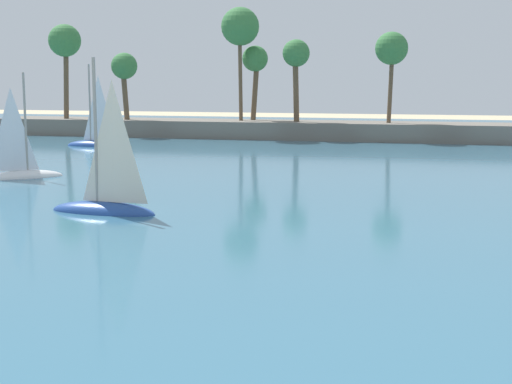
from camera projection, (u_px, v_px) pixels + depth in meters
The scene contains 5 objects.
sea at pixel (381, 153), 61.53m from camera, with size 220.00×104.84×0.06m, color #386B84.
palm_headland at pixel (386, 110), 73.05m from camera, with size 83.80×6.01×13.21m.
sailboat_near_shore at pixel (105, 198), 33.97m from camera, with size 5.28×1.91×7.51m.
sailboat_toward_headland at pixel (95, 138), 67.08m from camera, with size 5.54×2.16×7.83m.
sailboat_far_left at pixel (22, 168), 45.79m from camera, with size 4.46×4.27×6.89m.
Camera 1 is at (4.97, 0.40, 6.15)m, focal length 52.45 mm.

